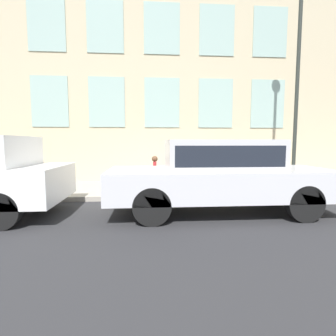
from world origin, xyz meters
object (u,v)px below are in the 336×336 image
at_px(parked_car_silver_near, 220,173).
at_px(fire_hydrant, 181,181).
at_px(street_lamp, 298,66).
at_px(person, 155,171).

bearing_deg(parked_car_silver_near, fire_hydrant, 20.00).
bearing_deg(street_lamp, parked_car_silver_near, 126.51).
distance_m(person, parked_car_silver_near, 2.43).
xyz_separation_m(fire_hydrant, person, (0.06, 0.81, 0.31)).
bearing_deg(parked_car_silver_near, street_lamp, -53.49).
bearing_deg(person, fire_hydrant, 130.51).
distance_m(parked_car_silver_near, street_lamp, 5.07).
xyz_separation_m(person, parked_car_silver_near, (-1.92, -1.49, 0.15)).
relative_size(fire_hydrant, person, 0.64).
bearing_deg(parked_car_silver_near, person, 37.78).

